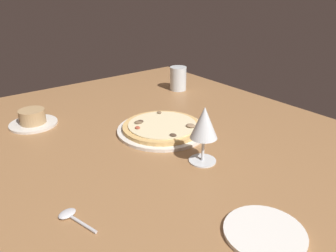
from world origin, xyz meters
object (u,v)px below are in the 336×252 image
pizza_main (162,128)px  ramekin_on_saucer (33,119)px  side_plate (265,233)px  water_glass (178,79)px  spoon (71,216)px  wine_glass_far (204,125)px

pizza_main → ramekin_on_saucer: size_ratio=1.86×
pizza_main → side_plate: 52.27cm
water_glass → side_plate: (-82.29, 45.05, -4.30)cm
pizza_main → spoon: 46.78cm
spoon → ramekin_on_saucer: bearing=-9.3°
spoon → pizza_main: bearing=-60.6°
ramekin_on_saucer → spoon: size_ratio=1.49×
water_glass → wine_glass_far: bearing=146.9°
wine_glass_far → water_glass: (53.97, -35.22, -6.18)cm
pizza_main → side_plate: size_ratio=1.83×
side_plate → water_glass: bearing=-28.7°
pizza_main → ramekin_on_saucer: (31.15, 31.85, 0.94)cm
ramekin_on_saucer → side_plate: 84.09cm
pizza_main → wine_glass_far: size_ratio=1.85×
ramekin_on_saucer → water_glass: 64.28cm
wine_glass_far → spoon: (-0.58, 37.92, -10.47)cm
water_glass → ramekin_on_saucer: bearing=90.4°
side_plate → spoon: 39.48cm
side_plate → spoon: size_ratio=1.51×
pizza_main → side_plate: bearing=166.0°
pizza_main → water_glass: size_ratio=2.84×
pizza_main → wine_glass_far: bearing=172.8°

